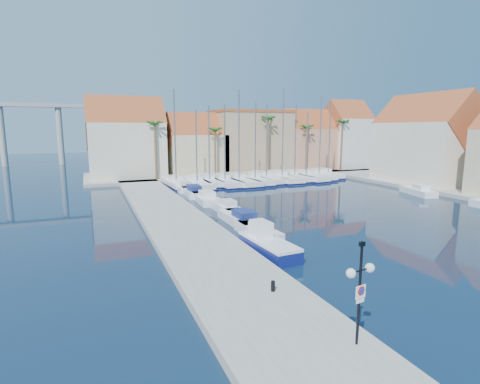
% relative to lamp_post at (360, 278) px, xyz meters
% --- Properties ---
extents(ground, '(260.00, 260.00, 0.00)m').
position_rel_lamp_post_xyz_m(ground, '(7.00, 8.19, -3.17)').
color(ground, black).
rests_on(ground, ground).
extents(quay_west, '(6.00, 77.00, 0.50)m').
position_rel_lamp_post_xyz_m(quay_west, '(-2.00, 21.69, -2.92)').
color(quay_west, gray).
rests_on(quay_west, ground).
extents(shore_north, '(54.00, 16.00, 0.50)m').
position_rel_lamp_post_xyz_m(shore_north, '(17.00, 56.19, -2.92)').
color(shore_north, gray).
rests_on(shore_north, ground).
extents(shore_east, '(12.00, 60.00, 0.50)m').
position_rel_lamp_post_xyz_m(shore_east, '(39.00, 23.19, -2.92)').
color(shore_east, gray).
rests_on(shore_east, ground).
extents(lamp_post, '(1.37, 0.53, 4.07)m').
position_rel_lamp_post_xyz_m(lamp_post, '(0.00, 0.00, 0.00)').
color(lamp_post, black).
rests_on(lamp_post, quay_west).
extents(bollard, '(0.21, 0.21, 0.53)m').
position_rel_lamp_post_xyz_m(bollard, '(-0.81, 5.41, -2.41)').
color(bollard, black).
rests_on(bollard, quay_west).
extents(fishing_boat, '(2.27, 5.81, 1.99)m').
position_rel_lamp_post_xyz_m(fishing_boat, '(2.15, 12.08, -2.51)').
color(fishing_boat, navy).
rests_on(fishing_boat, ground).
extents(motorboat_west_0, '(2.09, 5.54, 1.40)m').
position_rel_lamp_post_xyz_m(motorboat_west_0, '(3.28, 15.99, -2.66)').
color(motorboat_west_0, white).
rests_on(motorboat_west_0, ground).
extents(motorboat_west_1, '(2.22, 6.89, 1.40)m').
position_rel_lamp_post_xyz_m(motorboat_west_1, '(3.55, 20.19, -2.66)').
color(motorboat_west_1, white).
rests_on(motorboat_west_1, ground).
extents(motorboat_west_2, '(1.82, 5.45, 1.40)m').
position_rel_lamp_post_xyz_m(motorboat_west_2, '(3.96, 25.30, -2.66)').
color(motorboat_west_2, white).
rests_on(motorboat_west_2, ground).
extents(motorboat_west_3, '(2.58, 7.00, 1.40)m').
position_rel_lamp_post_xyz_m(motorboat_west_3, '(3.63, 31.55, -2.66)').
color(motorboat_west_3, white).
rests_on(motorboat_west_3, ground).
extents(motorboat_west_4, '(2.74, 7.18, 1.40)m').
position_rel_lamp_post_xyz_m(motorboat_west_4, '(3.41, 36.54, -2.66)').
color(motorboat_west_4, white).
rests_on(motorboat_west_4, ground).
extents(motorboat_west_5, '(2.57, 7.47, 1.40)m').
position_rel_lamp_post_xyz_m(motorboat_west_5, '(3.22, 41.47, -2.66)').
color(motorboat_west_5, white).
rests_on(motorboat_west_5, ground).
extents(motorboat_west_6, '(2.76, 7.29, 1.40)m').
position_rel_lamp_post_xyz_m(motorboat_west_6, '(3.98, 45.28, -2.66)').
color(motorboat_west_6, white).
rests_on(motorboat_west_6, ground).
extents(motorboat_east_1, '(3.31, 6.13, 1.40)m').
position_rel_lamp_post_xyz_m(motorboat_east_1, '(30.98, 25.66, -2.66)').
color(motorboat_east_1, white).
rests_on(motorboat_east_1, ground).
extents(sailboat_0, '(2.74, 8.99, 14.20)m').
position_rel_lamp_post_xyz_m(sailboat_0, '(2.77, 44.32, -2.54)').
color(sailboat_0, white).
rests_on(sailboat_0, ground).
extents(sailboat_1, '(3.17, 11.17, 11.30)m').
position_rel_lamp_post_xyz_m(sailboat_1, '(5.75, 43.60, -2.62)').
color(sailboat_1, white).
rests_on(sailboat_1, ground).
extents(sailboat_2, '(2.80, 9.45, 11.99)m').
position_rel_lamp_post_xyz_m(sailboat_2, '(7.96, 44.31, -2.59)').
color(sailboat_2, white).
rests_on(sailboat_2, ground).
extents(sailboat_3, '(3.12, 11.37, 12.24)m').
position_rel_lamp_post_xyz_m(sailboat_3, '(10.22, 43.78, -2.61)').
color(sailboat_3, white).
rests_on(sailboat_3, ground).
extents(sailboat_4, '(3.88, 12.20, 14.30)m').
position_rel_lamp_post_xyz_m(sailboat_4, '(12.52, 43.88, -2.60)').
color(sailboat_4, white).
rests_on(sailboat_4, ground).
extents(sailboat_5, '(3.09, 10.72, 12.67)m').
position_rel_lamp_post_xyz_m(sailboat_5, '(15.26, 43.61, -2.60)').
color(sailboat_5, white).
rests_on(sailboat_5, ground).
extents(sailboat_6, '(3.61, 11.03, 12.37)m').
position_rel_lamp_post_xyz_m(sailboat_6, '(17.56, 44.46, -2.60)').
color(sailboat_6, white).
rests_on(sailboat_6, ground).
extents(sailboat_7, '(3.21, 11.45, 14.99)m').
position_rel_lamp_post_xyz_m(sailboat_7, '(20.44, 44.32, -2.58)').
color(sailboat_7, white).
rests_on(sailboat_7, ground).
extents(sailboat_8, '(2.96, 10.14, 12.42)m').
position_rel_lamp_post_xyz_m(sailboat_8, '(22.85, 44.37, -2.59)').
color(sailboat_8, white).
rests_on(sailboat_8, ground).
extents(sailboat_9, '(3.64, 10.93, 11.17)m').
position_rel_lamp_post_xyz_m(sailboat_9, '(24.84, 44.08, -2.61)').
color(sailboat_9, white).
rests_on(sailboat_9, ground).
extents(sailboat_10, '(3.02, 9.37, 14.17)m').
position_rel_lamp_post_xyz_m(sailboat_10, '(27.69, 44.27, -2.55)').
color(sailboat_10, white).
rests_on(sailboat_10, ground).
extents(sailboat_11, '(2.31, 8.20, 13.13)m').
position_rel_lamp_post_xyz_m(sailboat_11, '(30.15, 45.06, -2.54)').
color(sailboat_11, white).
rests_on(sailboat_11, ground).
extents(building_0, '(12.30, 9.00, 13.50)m').
position_rel_lamp_post_xyz_m(building_0, '(-3.00, 55.19, 3.35)').
color(building_0, beige).
rests_on(building_0, shore_north).
extents(building_1, '(10.30, 8.00, 11.00)m').
position_rel_lamp_post_xyz_m(building_1, '(9.00, 55.19, 2.12)').
color(building_1, tan).
rests_on(building_1, shore_north).
extents(building_2, '(14.20, 10.20, 11.50)m').
position_rel_lamp_post_xyz_m(building_2, '(20.00, 56.19, 3.08)').
color(building_2, tan).
rests_on(building_2, shore_north).
extents(building_3, '(10.30, 8.00, 12.00)m').
position_rel_lamp_post_xyz_m(building_3, '(32.00, 55.19, 2.69)').
color(building_3, tan).
rests_on(building_3, shore_north).
extents(building_4, '(8.30, 8.00, 14.00)m').
position_rel_lamp_post_xyz_m(building_4, '(41.00, 54.19, 3.79)').
color(building_4, silver).
rests_on(building_4, shore_north).
extents(building_6, '(9.00, 14.30, 13.50)m').
position_rel_lamp_post_xyz_m(building_6, '(39.00, 32.19, 3.35)').
color(building_6, beige).
rests_on(building_6, shore_east).
extents(palm_0, '(2.60, 2.60, 10.15)m').
position_rel_lamp_post_xyz_m(palm_0, '(1.00, 50.19, 5.91)').
color(palm_0, brown).
rests_on(palm_0, shore_north).
extents(palm_1, '(2.60, 2.60, 9.15)m').
position_rel_lamp_post_xyz_m(palm_1, '(11.00, 50.19, 4.96)').
color(palm_1, brown).
rests_on(palm_1, shore_north).
extents(palm_2, '(2.60, 2.60, 11.15)m').
position_rel_lamp_post_xyz_m(palm_2, '(21.00, 50.19, 6.84)').
color(palm_2, brown).
rests_on(palm_2, shore_north).
extents(palm_3, '(2.60, 2.60, 9.65)m').
position_rel_lamp_post_xyz_m(palm_3, '(29.00, 50.19, 5.43)').
color(palm_3, brown).
rests_on(palm_3, shore_north).
extents(palm_4, '(2.60, 2.60, 10.65)m').
position_rel_lamp_post_xyz_m(palm_4, '(37.00, 50.19, 6.38)').
color(palm_4, brown).
rests_on(palm_4, shore_north).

